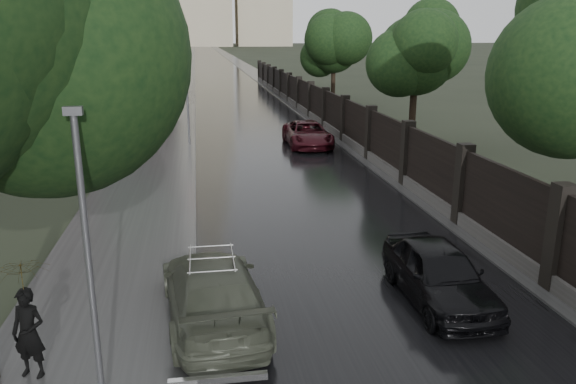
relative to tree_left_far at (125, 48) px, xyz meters
The scene contains 13 objects.
road 160.29m from the tree_left_far, 87.14° to the left, with size 8.00×420.00×0.02m, color black.
sidewalk_left 160.10m from the tree_left_far, 89.28° to the left, with size 4.00×420.00×0.16m, color #2D2D2D.
verge_right 160.65m from the tree_left_far, 85.18° to the left, with size 3.00×420.00×0.08m, color #2D2D2D.
fence_right 13.44m from the tree_left_far, ahead, with size 0.45×75.72×2.70m.
tree_left_far is the anchor object (origin of this frame).
tree_right_b 17.45m from the tree_left_far, 27.30° to the right, with size 4.08×4.08×7.01m.
tree_right_c 18.45m from the tree_left_far, 32.83° to the left, with size 4.08×4.08×7.01m.
lamp_post 28.73m from the tree_left_far, 84.79° to the right, with size 0.25×0.12×5.11m.
traffic_light 6.84m from the tree_left_far, 53.53° to the right, with size 0.16×0.32×4.00m.
volga_sedan 26.02m from the tree_left_far, 80.11° to the right, with size 2.01×4.94×1.43m, color #44493A.
car_right_near 27.26m from the tree_left_far, 69.07° to the right, with size 1.66×4.13×1.41m, color black.
car_right_far 12.72m from the tree_left_far, 30.80° to the right, with size 2.30×4.98×1.38m, color black.
pedestrian_umbrella 27.22m from the tree_left_far, 87.55° to the right, with size 1.23×1.24×2.61m.
Camera 1 is at (-3.74, -6.37, 6.04)m, focal length 35.00 mm.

